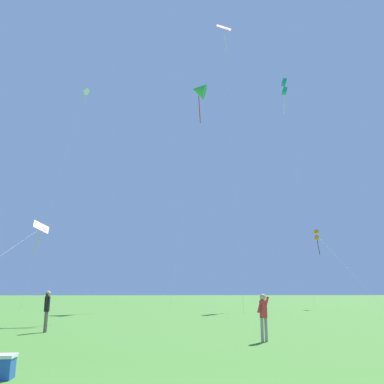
% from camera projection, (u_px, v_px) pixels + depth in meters
% --- Properties ---
extents(kite_orange_box, '(1.88, 9.42, 7.85)m').
position_uv_depth(kite_orange_box, '(317.00, 236.00, 41.92)').
color(kite_orange_box, orange).
rests_on(kite_orange_box, ground_plane).
extents(kite_white_distant, '(3.68, 6.88, 24.38)m').
position_uv_depth(kite_white_distant, '(84.00, 91.00, 46.39)').
color(kite_white_distant, white).
rests_on(kite_white_distant, ground_plane).
extents(kite_green_small, '(4.78, 7.97, 26.84)m').
position_uv_depth(kite_green_small, '(199.00, 91.00, 50.21)').
color(kite_green_small, green).
rests_on(kite_green_small, ground_plane).
extents(kite_pink_low, '(1.77, 9.56, 29.71)m').
position_uv_depth(kite_pink_low, '(225.00, 40.00, 42.72)').
color(kite_pink_low, pink).
rests_on(kite_pink_low, ground_plane).
extents(kite_teal_box, '(0.89, 5.74, 28.35)m').
position_uv_depth(kite_teal_box, '(284.00, 88.00, 52.43)').
color(kite_teal_box, teal).
rests_on(kite_teal_box, ground_plane).
extents(kite_purple_streamer, '(3.20, 12.52, 6.88)m').
position_uv_depth(kite_purple_streamer, '(37.00, 232.00, 30.16)').
color(kite_purple_streamer, purple).
rests_on(kite_purple_streamer, ground_plane).
extents(person_child_small, '(0.22, 0.52, 1.62)m').
position_uv_depth(person_child_small, '(47.00, 307.00, 16.55)').
color(person_child_small, '#665B4C').
rests_on(person_child_small, ground_plane).
extents(person_in_blue_jacket, '(0.48, 0.24, 1.51)m').
position_uv_depth(person_in_blue_jacket, '(263.00, 313.00, 13.43)').
color(person_in_blue_jacket, gray).
rests_on(person_in_blue_jacket, ground_plane).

